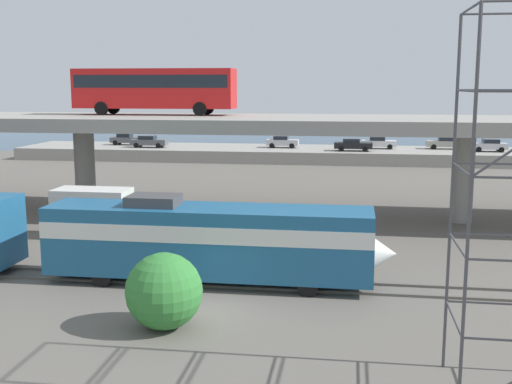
{
  "coord_description": "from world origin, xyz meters",
  "views": [
    {
      "loc": [
        5.95,
        -24.72,
        9.36
      ],
      "look_at": [
        0.14,
        14.35,
        2.69
      ],
      "focal_mm": 44.75,
      "sensor_mm": 36.0,
      "label": 1
    }
  ],
  "objects_px": {
    "train_locomotive": "(224,239)",
    "parked_car_7": "(353,145)",
    "parked_car_1": "(149,141)",
    "parked_car_5": "(126,139)",
    "parked_car_3": "(379,142)",
    "service_truck_east": "(106,212)",
    "parked_car_6": "(445,143)",
    "parked_car_4": "(489,145)",
    "parked_car_0": "(282,142)",
    "transit_bus_on_overpass": "(154,87)"
  },
  "relations": [
    {
      "from": "parked_car_4",
      "to": "parked_car_7",
      "type": "distance_m",
      "value": 16.13
    },
    {
      "from": "parked_car_5",
      "to": "parked_car_6",
      "type": "distance_m",
      "value": 40.99
    },
    {
      "from": "parked_car_1",
      "to": "parked_car_7",
      "type": "xyz_separation_m",
      "value": [
        25.62,
        -0.64,
        0.0
      ]
    },
    {
      "from": "parked_car_5",
      "to": "parked_car_6",
      "type": "height_order",
      "value": "same"
    },
    {
      "from": "service_truck_east",
      "to": "parked_car_4",
      "type": "bearing_deg",
      "value": 53.62
    },
    {
      "from": "transit_bus_on_overpass",
      "to": "parked_car_1",
      "type": "xyz_separation_m",
      "value": [
        -10.8,
        31.54,
        -6.93
      ]
    },
    {
      "from": "parked_car_0",
      "to": "parked_car_7",
      "type": "relative_size",
      "value": 0.89
    },
    {
      "from": "parked_car_1",
      "to": "parked_car_3",
      "type": "distance_m",
      "value": 28.93
    },
    {
      "from": "parked_car_0",
      "to": "parked_car_4",
      "type": "xyz_separation_m",
      "value": [
        24.88,
        -1.17,
        0.0
      ]
    },
    {
      "from": "parked_car_5",
      "to": "parked_car_4",
      "type": "bearing_deg",
      "value": -2.41
    },
    {
      "from": "train_locomotive",
      "to": "parked_car_4",
      "type": "bearing_deg",
      "value": 66.21
    },
    {
      "from": "service_truck_east",
      "to": "parked_car_5",
      "type": "relative_size",
      "value": 1.69
    },
    {
      "from": "parked_car_1",
      "to": "parked_car_6",
      "type": "distance_m",
      "value": 37.07
    },
    {
      "from": "service_truck_east",
      "to": "parked_car_1",
      "type": "relative_size",
      "value": 1.47
    },
    {
      "from": "train_locomotive",
      "to": "parked_car_7",
      "type": "height_order",
      "value": "train_locomotive"
    },
    {
      "from": "parked_car_0",
      "to": "parked_car_5",
      "type": "bearing_deg",
      "value": 177.93
    },
    {
      "from": "train_locomotive",
      "to": "parked_car_7",
      "type": "relative_size",
      "value": 3.65
    },
    {
      "from": "train_locomotive",
      "to": "parked_car_3",
      "type": "bearing_deg",
      "value": 79.88
    },
    {
      "from": "transit_bus_on_overpass",
      "to": "parked_car_6",
      "type": "height_order",
      "value": "transit_bus_on_overpass"
    },
    {
      "from": "transit_bus_on_overpass",
      "to": "service_truck_east",
      "type": "bearing_deg",
      "value": 88.64
    },
    {
      "from": "service_truck_east",
      "to": "parked_car_7",
      "type": "xyz_separation_m",
      "value": [
        15.05,
        40.56,
        0.61
      ]
    },
    {
      "from": "train_locomotive",
      "to": "parked_car_7",
      "type": "bearing_deg",
      "value": 82.87
    },
    {
      "from": "transit_bus_on_overpass",
      "to": "parked_car_3",
      "type": "xyz_separation_m",
      "value": [
        18.0,
        34.2,
        -6.93
      ]
    },
    {
      "from": "transit_bus_on_overpass",
      "to": "parked_car_1",
      "type": "bearing_deg",
      "value": -71.09
    },
    {
      "from": "service_truck_east",
      "to": "parked_car_4",
      "type": "xyz_separation_m",
      "value": [
        31.1,
        42.21,
        0.61
      ]
    },
    {
      "from": "parked_car_3",
      "to": "parked_car_6",
      "type": "height_order",
      "value": "same"
    },
    {
      "from": "parked_car_1",
      "to": "parked_car_4",
      "type": "distance_m",
      "value": 41.68
    },
    {
      "from": "service_truck_east",
      "to": "parked_car_6",
      "type": "xyz_separation_m",
      "value": [
        26.34,
        44.6,
        0.61
      ]
    },
    {
      "from": "transit_bus_on_overpass",
      "to": "parked_car_3",
      "type": "relative_size",
      "value": 2.86
    },
    {
      "from": "parked_car_6",
      "to": "parked_car_1",
      "type": "bearing_deg",
      "value": 5.26
    },
    {
      "from": "transit_bus_on_overpass",
      "to": "service_truck_east",
      "type": "xyz_separation_m",
      "value": [
        -0.23,
        -9.67,
        -7.54
      ]
    },
    {
      "from": "parked_car_7",
      "to": "service_truck_east",
      "type": "bearing_deg",
      "value": -110.35
    },
    {
      "from": "parked_car_7",
      "to": "parked_car_0",
      "type": "bearing_deg",
      "value": 162.26
    },
    {
      "from": "parked_car_0",
      "to": "parked_car_1",
      "type": "relative_size",
      "value": 0.87
    },
    {
      "from": "parked_car_1",
      "to": "parked_car_4",
      "type": "bearing_deg",
      "value": 1.39
    },
    {
      "from": "service_truck_east",
      "to": "parked_car_3",
      "type": "xyz_separation_m",
      "value": [
        18.23,
        43.86,
        0.61
      ]
    },
    {
      "from": "service_truck_east",
      "to": "parked_car_5",
      "type": "xyz_separation_m",
      "value": [
        -14.64,
        44.14,
        0.61
      ]
    },
    {
      "from": "parked_car_6",
      "to": "service_truck_east",
      "type": "bearing_deg",
      "value": 59.43
    },
    {
      "from": "train_locomotive",
      "to": "parked_car_3",
      "type": "relative_size",
      "value": 3.93
    },
    {
      "from": "parked_car_0",
      "to": "parked_car_5",
      "type": "xyz_separation_m",
      "value": [
        -20.86,
        0.75,
        -0.0
      ]
    },
    {
      "from": "parked_car_0",
      "to": "parked_car_4",
      "type": "height_order",
      "value": "same"
    },
    {
      "from": "train_locomotive",
      "to": "parked_car_0",
      "type": "bearing_deg",
      "value": 93.08
    },
    {
      "from": "train_locomotive",
      "to": "parked_car_3",
      "type": "height_order",
      "value": "train_locomotive"
    },
    {
      "from": "parked_car_0",
      "to": "service_truck_east",
      "type": "bearing_deg",
      "value": -98.16
    },
    {
      "from": "train_locomotive",
      "to": "parked_car_0",
      "type": "relative_size",
      "value": 4.08
    },
    {
      "from": "service_truck_east",
      "to": "parked_car_3",
      "type": "height_order",
      "value": "service_truck_east"
    },
    {
      "from": "parked_car_1",
      "to": "parked_car_5",
      "type": "relative_size",
      "value": 1.15
    },
    {
      "from": "parked_car_5",
      "to": "parked_car_0",
      "type": "bearing_deg",
      "value": -2.07
    },
    {
      "from": "parked_car_1",
      "to": "parked_car_6",
      "type": "bearing_deg",
      "value": 5.26
    },
    {
      "from": "parked_car_4",
      "to": "parked_car_7",
      "type": "relative_size",
      "value": 0.91
    }
  ]
}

